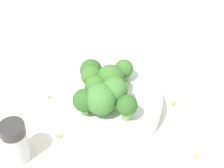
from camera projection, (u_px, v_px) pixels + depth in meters
name	position (u px, v px, depth m)	size (l,w,h in m)	color
ground_plane	(112.00, 111.00, 0.63)	(3.00, 3.00, 0.00)	silver
bowl	(112.00, 104.00, 0.62)	(0.17, 0.17, 0.03)	silver
broccoli_floret_0	(110.00, 79.00, 0.59)	(0.04, 0.04, 0.06)	#84AD66
broccoli_floret_1	(91.00, 71.00, 0.62)	(0.04, 0.04, 0.05)	#84AD66
broccoli_floret_2	(129.00, 105.00, 0.56)	(0.03, 0.03, 0.05)	#7A9E5B
broccoli_floret_3	(84.00, 101.00, 0.57)	(0.04, 0.04, 0.05)	#84AD66
broccoli_floret_4	(101.00, 99.00, 0.56)	(0.05, 0.05, 0.06)	#7A9E5B
broccoli_floret_5	(114.00, 91.00, 0.57)	(0.04, 0.04, 0.06)	#8EB770
broccoli_floret_6	(124.00, 69.00, 0.63)	(0.03, 0.03, 0.04)	#84AD66
broccoli_floret_7	(96.00, 88.00, 0.58)	(0.03, 0.03, 0.05)	#8EB770
broccoli_floret_8	(92.00, 78.00, 0.60)	(0.03, 0.03, 0.05)	#7A9E5B
pepper_shaker	(15.00, 142.00, 0.54)	(0.04, 0.04, 0.07)	#B2B7BC
almond_crumb_1	(59.00, 135.00, 0.59)	(0.01, 0.01, 0.01)	#AD7F4C
almond_crumb_2	(173.00, 103.00, 0.64)	(0.01, 0.01, 0.01)	tan
almond_crumb_3	(49.00, 97.00, 0.65)	(0.01, 0.00, 0.01)	olive
almond_crumb_4	(196.00, 156.00, 0.56)	(0.01, 0.00, 0.01)	tan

